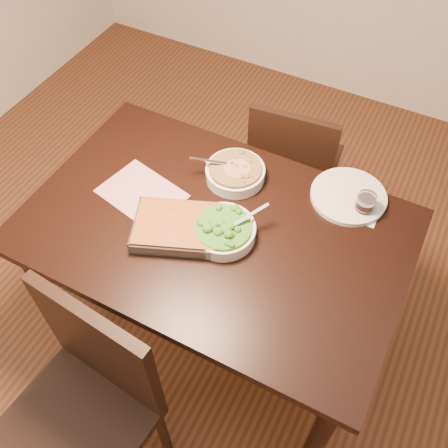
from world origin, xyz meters
name	(u,v)px	position (x,y,z in m)	size (l,w,h in m)	color
ground	(217,321)	(0.00, 0.00, 0.00)	(4.00, 4.00, 0.00)	#412812
table	(215,242)	(0.00, 0.00, 0.65)	(1.40, 0.90, 0.75)	black
magazine_a	(142,194)	(-0.32, 0.01, 0.75)	(0.31, 0.23, 0.01)	#AA3051
coaster	(363,211)	(0.46, 0.32, 0.75)	(0.12, 0.12, 0.00)	white
stew_bowl	(235,172)	(-0.04, 0.25, 0.78)	(0.25, 0.24, 0.09)	white
broccoli_bowl	(223,230)	(0.05, -0.02, 0.78)	(0.24, 0.25, 0.09)	white
baking_dish	(177,227)	(-0.11, -0.08, 0.78)	(0.38, 0.33, 0.06)	silver
wine_tumbler	(365,204)	(0.46, 0.32, 0.80)	(0.07, 0.07, 0.08)	black
dinner_plate	(348,196)	(0.39, 0.36, 0.76)	(0.29, 0.29, 0.02)	silver
chair_near	(86,400)	(-0.12, -0.69, 0.54)	(0.49, 0.49, 0.96)	black
chair_far	(293,164)	(0.05, 0.70, 0.47)	(0.44, 0.44, 0.85)	black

